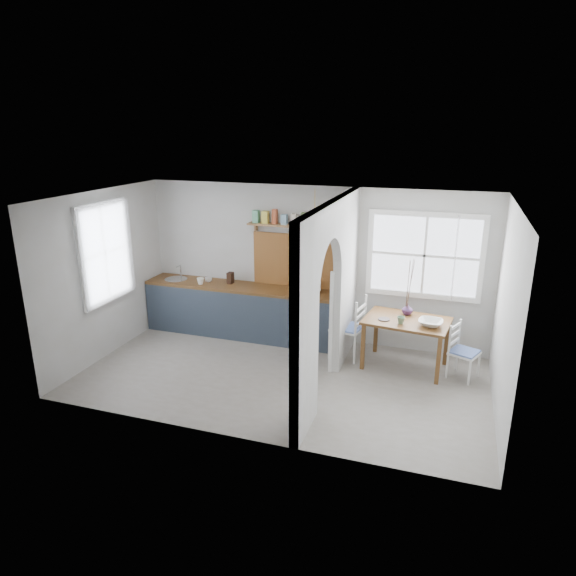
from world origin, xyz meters
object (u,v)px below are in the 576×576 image
(chair_right, at_px, (464,352))
(kettle, at_px, (314,285))
(chair_left, at_px, (347,327))
(dining_table, at_px, (405,343))
(vase, at_px, (407,309))

(chair_right, distance_m, kettle, 2.52)
(chair_left, bearing_deg, kettle, -105.91)
(dining_table, xyz_separation_m, kettle, (-1.54, 0.40, 0.65))
(chair_left, xyz_separation_m, kettle, (-0.63, 0.30, 0.53))
(chair_left, height_order, vase, chair_left)
(dining_table, xyz_separation_m, chair_left, (-0.91, 0.09, 0.12))
(dining_table, relative_size, chair_left, 1.22)
(chair_left, relative_size, chair_right, 1.23)
(vase, bearing_deg, dining_table, -84.09)
(kettle, height_order, vase, kettle)
(dining_table, height_order, vase, vase)
(dining_table, relative_size, vase, 7.07)
(kettle, distance_m, vase, 1.54)
(chair_right, xyz_separation_m, kettle, (-2.39, 0.49, 0.62))
(dining_table, relative_size, kettle, 4.70)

